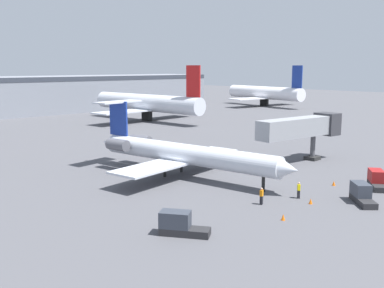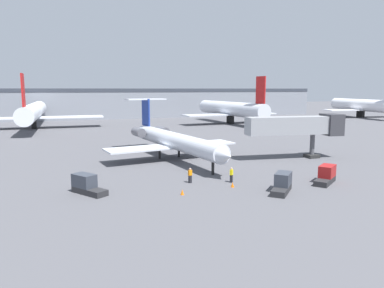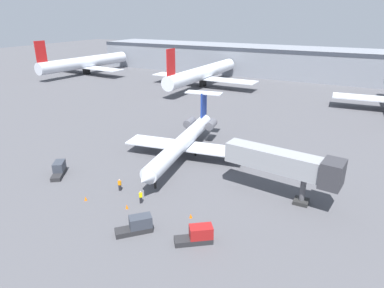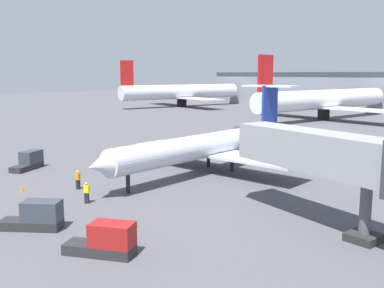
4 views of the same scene
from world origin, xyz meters
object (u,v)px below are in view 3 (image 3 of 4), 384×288
at_px(jet_bridge, 289,164).
at_px(baggage_tug_lead, 59,169).
at_px(baggage_tug_spare, 198,235).
at_px(traffic_cone_mid, 191,216).
at_px(traffic_cone_near, 127,207).
at_px(traffic_cone_far, 86,198).
at_px(ground_crew_marshaller, 141,197).
at_px(ground_crew_loader, 120,185).
at_px(parked_airliner_west_mid, 203,73).
at_px(parked_airliner_west_end, 85,63).
at_px(regional_jet, 185,140).
at_px(baggage_tug_trailing, 138,225).

height_order(jet_bridge, baggage_tug_lead, jet_bridge).
height_order(baggage_tug_spare, traffic_cone_mid, baggage_tug_spare).
distance_m(baggage_tug_spare, traffic_cone_mid, 4.59).
bearing_deg(traffic_cone_mid, traffic_cone_near, -166.69).
relative_size(traffic_cone_mid, traffic_cone_far, 1.00).
distance_m(traffic_cone_mid, traffic_cone_far, 14.05).
height_order(ground_crew_marshaller, ground_crew_loader, same).
bearing_deg(parked_airliner_west_mid, parked_airliner_west_end, 179.61).
height_order(jet_bridge, traffic_cone_far, jet_bridge).
xyz_separation_m(ground_crew_loader, parked_airliner_west_end, (-70.63, 67.28, 3.59)).
bearing_deg(parked_airliner_west_end, jet_bridge, -33.00).
relative_size(ground_crew_marshaller, ground_crew_loader, 1.00).
relative_size(regional_jet, traffic_cone_mid, 53.27).
bearing_deg(parked_airliner_west_mid, baggage_tug_trailing, -69.33).
xyz_separation_m(baggage_tug_spare, parked_airliner_west_mid, (-34.30, 71.94, 3.53)).
bearing_deg(baggage_tug_trailing, baggage_tug_lead, 161.91).
height_order(ground_crew_marshaller, traffic_cone_mid, ground_crew_marshaller).
bearing_deg(traffic_cone_far, baggage_tug_lead, 156.81).
distance_m(jet_bridge, parked_airliner_west_mid, 71.26).
distance_m(baggage_tug_spare, parked_airliner_west_mid, 79.77).
bearing_deg(baggage_tug_lead, traffic_cone_mid, -2.60).
xyz_separation_m(jet_bridge, ground_crew_marshaller, (-15.92, -9.55, -4.01)).
height_order(ground_crew_marshaller, parked_airliner_west_end, parked_airliner_west_end).
height_order(baggage_tug_trailing, traffic_cone_far, baggage_tug_trailing).
bearing_deg(baggage_tug_trailing, parked_airliner_west_mid, 110.67).
bearing_deg(traffic_cone_far, ground_crew_loader, 61.11).
xyz_separation_m(baggage_tug_trailing, traffic_cone_mid, (3.89, 5.08, -0.56)).
height_order(traffic_cone_near, traffic_cone_far, same).
height_order(ground_crew_loader, traffic_cone_mid, ground_crew_loader).
xyz_separation_m(regional_jet, baggage_tug_lead, (-13.22, -14.60, -2.07)).
height_order(ground_crew_marshaller, baggage_tug_trailing, baggage_tug_trailing).
bearing_deg(traffic_cone_mid, parked_airliner_west_mid, 114.81).
height_order(baggage_tug_lead, traffic_cone_mid, baggage_tug_lead).
height_order(regional_jet, traffic_cone_mid, regional_jet).
relative_size(jet_bridge, traffic_cone_far, 27.22).
bearing_deg(baggage_tug_spare, parked_airliner_west_end, 139.59).
relative_size(traffic_cone_far, parked_airliner_west_mid, 0.01).
distance_m(traffic_cone_near, parked_airliner_west_end, 102.48).
height_order(jet_bridge, parked_airliner_west_mid, parked_airliner_west_mid).
relative_size(baggage_tug_spare, traffic_cone_far, 7.37).
bearing_deg(regional_jet, baggage_tug_spare, -57.89).
bearing_deg(traffic_cone_far, regional_jet, 76.47).
distance_m(ground_crew_marshaller, baggage_tug_spare, 10.51).
distance_m(baggage_tug_lead, parked_airliner_west_end, 90.18).
xyz_separation_m(traffic_cone_far, parked_airliner_west_end, (-68.37, 71.38, 4.17)).
relative_size(regional_jet, jet_bridge, 1.96).
bearing_deg(baggage_tug_spare, ground_crew_loader, 160.68).
distance_m(baggage_tug_spare, traffic_cone_far, 16.55).
bearing_deg(ground_crew_marshaller, ground_crew_loader, 163.08).
distance_m(regional_jet, parked_airliner_west_mid, 57.18).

